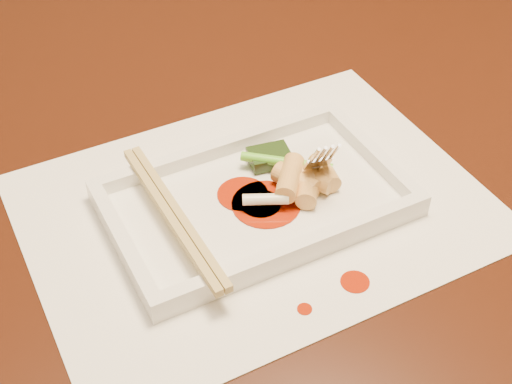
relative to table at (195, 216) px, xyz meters
name	(u,v)px	position (x,y,z in m)	size (l,w,h in m)	color
table	(195,216)	(0.00, 0.00, 0.00)	(1.40, 0.90, 0.75)	black
placemat	(256,207)	(0.02, -0.11, 0.10)	(0.40, 0.30, 0.00)	white
sauce_splatter_a	(355,282)	(0.05, -0.23, 0.10)	(0.02, 0.02, 0.00)	#A01E04
sauce_splatter_b	(305,309)	(0.00, -0.23, 0.10)	(0.01, 0.01, 0.00)	#A01E04
plate_base	(256,204)	(0.02, -0.11, 0.11)	(0.26, 0.16, 0.01)	white
plate_rim_far	(220,148)	(0.02, -0.04, 0.12)	(0.26, 0.01, 0.01)	white
plate_rim_near	(298,249)	(0.02, -0.19, 0.12)	(0.26, 0.01, 0.01)	white
plate_rim_left	(123,242)	(-0.11, -0.11, 0.12)	(0.01, 0.14, 0.01)	white
plate_rim_right	(373,153)	(0.14, -0.11, 0.12)	(0.01, 0.14, 0.01)	white
veg_piece	(269,157)	(0.05, -0.07, 0.12)	(0.04, 0.03, 0.01)	black
scallion_white	(266,199)	(0.02, -0.13, 0.12)	(0.01, 0.01, 0.04)	#EAEACC
scallion_green	(287,162)	(0.06, -0.09, 0.12)	(0.01, 0.01, 0.09)	#4BAF1C
chopstick_a	(169,216)	(-0.07, -0.11, 0.13)	(0.01, 0.19, 0.01)	tan
chopstick_b	(178,213)	(-0.06, -0.11, 0.13)	(0.01, 0.19, 0.01)	tan
fork	(318,100)	(0.09, -0.10, 0.18)	(0.09, 0.10, 0.14)	silver
sauce_blob_0	(243,194)	(0.01, -0.10, 0.11)	(0.05, 0.05, 0.00)	#A01E04
sauce_blob_1	(266,204)	(0.02, -0.12, 0.11)	(0.06, 0.06, 0.00)	#A01E04
sauce_blob_2	(261,204)	(0.02, -0.12, 0.11)	(0.04, 0.04, 0.00)	#A01E04
rice_cake_0	(307,177)	(0.07, -0.12, 0.12)	(0.02, 0.02, 0.05)	#E1BB69
rice_cake_1	(308,187)	(0.06, -0.13, 0.12)	(0.02, 0.02, 0.04)	#E1BB69
rice_cake_2	(290,178)	(0.05, -0.12, 0.13)	(0.02, 0.02, 0.05)	#E1BB69
rice_cake_3	(324,172)	(0.08, -0.12, 0.12)	(0.02, 0.02, 0.04)	#E1BB69
rice_cake_4	(296,181)	(0.05, -0.12, 0.12)	(0.02, 0.02, 0.04)	#E1BB69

